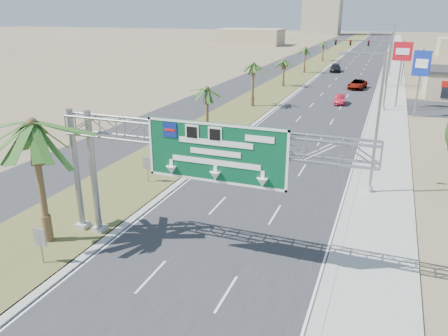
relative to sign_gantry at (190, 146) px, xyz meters
name	(u,v)px	position (x,y,z in m)	size (l,w,h in m)	color
road	(360,63)	(1.06, 100.07, -6.05)	(12.00, 300.00, 0.02)	#28282B
sidewalk_right	(395,64)	(9.56, 100.07, -6.01)	(4.00, 300.00, 0.10)	#9E9B93
median_grass	(320,61)	(-8.94, 100.07, -6.00)	(7.00, 300.00, 0.12)	#555E29
opposing_road	(294,60)	(-15.94, 100.07, -6.05)	(8.00, 300.00, 0.02)	#28282B
sign_gantry	(190,146)	(0.00, 0.00, 0.00)	(16.75, 1.24, 7.50)	gray
palm_near	(32,124)	(-8.14, -1.93, 0.87)	(5.70, 5.70, 8.35)	brown
palm_row_b	(207,90)	(-8.44, 22.07, -1.16)	(3.99, 3.99, 5.95)	brown
palm_row_c	(253,65)	(-8.44, 38.07, -0.39)	(3.99, 3.99, 6.75)	brown
palm_row_d	(284,61)	(-8.44, 56.07, -1.64)	(3.99, 3.99, 5.45)	brown
palm_row_e	(305,49)	(-8.44, 75.07, -0.97)	(3.99, 3.99, 6.15)	brown
palm_row_f	(324,43)	(-8.44, 100.07, -1.35)	(3.99, 3.99, 5.75)	brown
streetlight_near	(374,130)	(8.36, 12.07, -1.36)	(3.27, 0.44, 10.00)	gray
streetlight_mid	(386,75)	(8.36, 42.07, -1.36)	(3.27, 0.44, 10.00)	gray
streetlight_far	(391,52)	(8.36, 78.07, -1.36)	(3.27, 0.44, 10.00)	gray
signal_mast	(376,58)	(6.23, 62.05, -1.21)	(10.28, 0.71, 8.00)	gray
median_signback_a	(40,240)	(-6.74, -3.93, -4.61)	(0.75, 0.08, 2.08)	gray
median_signback_b	(148,165)	(-7.44, 8.07, -4.61)	(0.75, 0.08, 2.08)	gray
tower_distant	(323,1)	(-30.94, 240.07, 11.44)	(20.00, 16.00, 35.00)	tan
building_distant_left	(251,37)	(-43.94, 150.07, -3.06)	(24.00, 14.00, 6.00)	tan
car_left_lane	(263,139)	(-1.94, 20.59, -5.31)	(1.76, 4.37, 1.49)	black
car_mid_lane	(339,99)	(2.56, 44.30, -5.40)	(1.38, 3.96, 1.30)	maroon
car_right_lane	(357,84)	(3.84, 58.50, -5.30)	(2.52, 5.48, 1.52)	gray
car_far	(335,68)	(-2.50, 79.51, -5.27)	(2.21, 5.45, 1.58)	black
pole_sign_red_near	(402,55)	(10.06, 44.59, 0.91)	(2.42, 0.52, 8.87)	gray
pole_sign_blue	(421,67)	(12.28, 39.22, 0.14)	(2.01, 0.77, 8.27)	gray
pole_sign_red_far	(405,52)	(10.80, 65.64, -0.34)	(2.21, 0.43, 7.31)	gray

